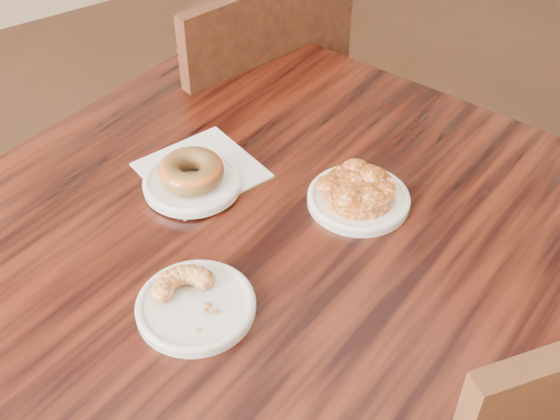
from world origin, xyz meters
TOP-DOWN VIEW (x-y plane):
  - cafe_table at (-0.07, 0.13)m, footprint 1.23×1.23m
  - chair_far at (0.18, 0.76)m, footprint 0.51×0.51m
  - napkin at (-0.10, 0.32)m, footprint 0.18×0.18m
  - plate_donut at (-0.13, 0.29)m, footprint 0.15×0.15m
  - plate_cruller at (-0.24, 0.07)m, footprint 0.16×0.16m
  - plate_fritter at (0.07, 0.12)m, footprint 0.16×0.16m
  - glazed_donut at (-0.13, 0.29)m, footprint 0.10×0.10m
  - apple_fritter at (0.07, 0.12)m, footprint 0.15×0.15m
  - cruller_fragment at (-0.24, 0.07)m, footprint 0.10×0.10m

SIDE VIEW (x-z plane):
  - cafe_table at x=-0.07m, z-range 0.00..0.75m
  - chair_far at x=0.18m, z-range 0.00..0.90m
  - napkin at x=-0.10m, z-range 0.75..0.75m
  - plate_cruller at x=-0.24m, z-range 0.75..0.76m
  - plate_fritter at x=0.07m, z-range 0.75..0.76m
  - plate_donut at x=-0.13m, z-range 0.75..0.77m
  - cruller_fragment at x=-0.24m, z-range 0.76..0.79m
  - apple_fritter at x=0.07m, z-range 0.76..0.80m
  - glazed_donut at x=-0.13m, z-range 0.77..0.80m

